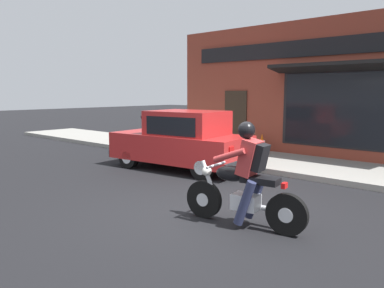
{
  "coord_description": "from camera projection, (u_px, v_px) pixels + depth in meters",
  "views": [
    {
      "loc": [
        -4.81,
        -3.99,
        2.05
      ],
      "look_at": [
        1.17,
        1.23,
        0.95
      ],
      "focal_mm": 35.0,
      "sensor_mm": 36.0,
      "label": 1
    }
  ],
  "objects": [
    {
      "name": "ground_plane",
      "position": [
        201.0,
        212.0,
        6.47
      ],
      "size": [
        80.0,
        80.0,
        0.0
      ],
      "primitive_type": "plane",
      "color": "black"
    },
    {
      "name": "sidewalk_curb",
      "position": [
        223.0,
        155.0,
        11.92
      ],
      "size": [
        2.6,
        22.0,
        0.14
      ],
      "primitive_type": "cube",
      "color": "gray",
      "rests_on": "ground"
    },
    {
      "name": "storefront_building",
      "position": [
        319.0,
        90.0,
        11.22
      ],
      "size": [
        1.25,
        10.11,
        4.2
      ],
      "color": "brown",
      "rests_on": "ground"
    },
    {
      "name": "motorcycle_with_rider",
      "position": [
        244.0,
        183.0,
        5.69
      ],
      "size": [
        0.63,
        2.02,
        1.62
      ],
      "color": "black",
      "rests_on": "ground"
    },
    {
      "name": "car_hatchback",
      "position": [
        182.0,
        141.0,
        9.95
      ],
      "size": [
        2.01,
        3.92,
        1.57
      ],
      "color": "black",
      "rests_on": "ground"
    },
    {
      "name": "traffic_cone",
      "position": [
        262.0,
        143.0,
        12.01
      ],
      "size": [
        0.36,
        0.36,
        0.6
      ],
      "color": "black",
      "rests_on": "sidewalk_curb"
    }
  ]
}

